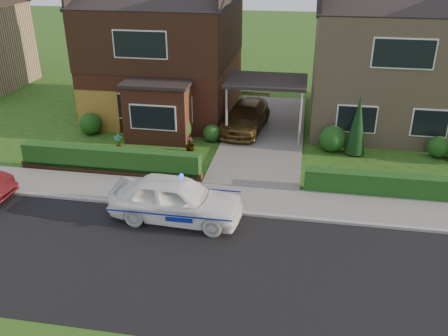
# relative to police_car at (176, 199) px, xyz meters

# --- Properties ---
(ground) EXTENTS (120.00, 120.00, 0.00)m
(ground) POSITION_rel_police_car_xyz_m (2.19, -2.40, -0.77)
(ground) COLOR #214A13
(ground) RESTS_ON ground
(road) EXTENTS (60.00, 6.00, 0.02)m
(road) POSITION_rel_police_car_xyz_m (2.19, -2.40, -0.77)
(road) COLOR black
(road) RESTS_ON ground
(kerb) EXTENTS (60.00, 0.16, 0.12)m
(kerb) POSITION_rel_police_car_xyz_m (2.19, 0.65, -0.71)
(kerb) COLOR #9E9993
(kerb) RESTS_ON ground
(sidewalk) EXTENTS (60.00, 2.00, 0.10)m
(sidewalk) POSITION_rel_police_car_xyz_m (2.19, 1.70, -0.72)
(sidewalk) COLOR slate
(sidewalk) RESTS_ON ground
(driveway) EXTENTS (3.80, 12.00, 0.12)m
(driveway) POSITION_rel_police_car_xyz_m (2.19, 8.60, -0.71)
(driveway) COLOR #666059
(driveway) RESTS_ON ground
(house_left) EXTENTS (7.50, 9.53, 7.25)m
(house_left) POSITION_rel_police_car_xyz_m (-3.59, 11.50, 3.04)
(house_left) COLOR brown
(house_left) RESTS_ON ground
(house_right) EXTENTS (7.50, 8.06, 7.25)m
(house_right) POSITION_rel_police_car_xyz_m (7.99, 11.59, 2.89)
(house_right) COLOR #A08562
(house_right) RESTS_ON ground
(carport_link) EXTENTS (3.80, 3.00, 2.77)m
(carport_link) POSITION_rel_police_car_xyz_m (2.19, 8.55, 1.89)
(carport_link) COLOR black
(carport_link) RESTS_ON ground
(garage_door) EXTENTS (2.20, 0.10, 2.10)m
(garage_door) POSITION_rel_police_car_xyz_m (-6.06, 7.56, 0.28)
(garage_door) COLOR brown
(garage_door) RESTS_ON ground
(dwarf_wall) EXTENTS (7.70, 0.25, 0.36)m
(dwarf_wall) POSITION_rel_police_car_xyz_m (-3.61, 2.90, -0.59)
(dwarf_wall) COLOR brown
(dwarf_wall) RESTS_ON ground
(hedge_left) EXTENTS (7.50, 0.55, 0.90)m
(hedge_left) POSITION_rel_police_car_xyz_m (-3.61, 3.05, -0.77)
(hedge_left) COLOR #193E13
(hedge_left) RESTS_ON ground
(hedge_right) EXTENTS (7.50, 0.55, 0.80)m
(hedge_right) POSITION_rel_police_car_xyz_m (7.99, 2.95, -0.77)
(hedge_right) COLOR #193E13
(hedge_right) RESTS_ON ground
(shrub_left_far) EXTENTS (1.08, 1.08, 1.08)m
(shrub_left_far) POSITION_rel_police_car_xyz_m (-6.31, 7.10, -0.23)
(shrub_left_far) COLOR #193E13
(shrub_left_far) RESTS_ON ground
(shrub_left_mid) EXTENTS (1.32, 1.32, 1.32)m
(shrub_left_mid) POSITION_rel_police_car_xyz_m (-1.81, 6.90, -0.11)
(shrub_left_mid) COLOR #193E13
(shrub_left_mid) RESTS_ON ground
(shrub_left_near) EXTENTS (0.84, 0.84, 0.84)m
(shrub_left_near) POSITION_rel_police_car_xyz_m (-0.21, 7.20, -0.35)
(shrub_left_near) COLOR #193E13
(shrub_left_near) RESTS_ON ground
(shrub_right_near) EXTENTS (1.20, 1.20, 1.20)m
(shrub_right_near) POSITION_rel_police_car_xyz_m (5.39, 7.00, -0.17)
(shrub_right_near) COLOR #193E13
(shrub_right_near) RESTS_ON ground
(shrub_right_mid) EXTENTS (0.96, 0.96, 0.96)m
(shrub_right_mid) POSITION_rel_police_car_xyz_m (9.99, 7.10, -0.29)
(shrub_right_mid) COLOR #193E13
(shrub_right_mid) RESTS_ON ground
(conifer_a) EXTENTS (0.90, 0.90, 2.60)m
(conifer_a) POSITION_rel_police_car_xyz_m (6.39, 6.80, 0.53)
(conifer_a) COLOR black
(conifer_a) RESTS_ON ground
(police_car) EXTENTS (4.15, 4.61, 1.70)m
(police_car) POSITION_rel_police_car_xyz_m (0.00, 0.00, 0.00)
(police_car) COLOR white
(police_car) RESTS_ON ground
(driveway_car) EXTENTS (2.31, 4.72, 1.32)m
(driveway_car) POSITION_rel_police_car_xyz_m (1.19, 8.83, 0.01)
(driveway_car) COLOR brown
(driveway_car) RESTS_ON driveway
(potted_plant_a) EXTENTS (0.42, 0.32, 0.74)m
(potted_plant_a) POSITION_rel_police_car_xyz_m (-4.23, 5.39, -0.40)
(potted_plant_a) COLOR gray
(potted_plant_a) RESTS_ON ground
(potted_plant_b) EXTENTS (0.50, 0.49, 0.72)m
(potted_plant_b) POSITION_rel_police_car_xyz_m (-1.32, 3.60, -0.41)
(potted_plant_b) COLOR gray
(potted_plant_b) RESTS_ON ground
(potted_plant_c) EXTENTS (0.49, 0.49, 0.73)m
(potted_plant_c) POSITION_rel_police_car_xyz_m (-0.94, 5.78, -0.41)
(potted_plant_c) COLOR gray
(potted_plant_c) RESTS_ON ground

